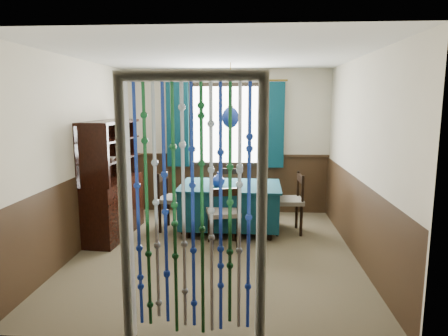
# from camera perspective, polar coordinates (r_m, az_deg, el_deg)

# --- Properties ---
(floor) EXTENTS (4.00, 4.00, 0.00)m
(floor) POSITION_cam_1_polar(r_m,az_deg,el_deg) (5.35, -1.24, -11.93)
(floor) COLOR brown
(floor) RESTS_ON ground
(ceiling) EXTENTS (4.00, 4.00, 0.00)m
(ceiling) POSITION_cam_1_polar(r_m,az_deg,el_deg) (5.01, -1.35, 15.77)
(ceiling) COLOR silver
(ceiling) RESTS_ON ground
(wall_back) EXTENTS (3.60, 0.00, 3.60)m
(wall_back) POSITION_cam_1_polar(r_m,az_deg,el_deg) (7.01, 0.19, 3.75)
(wall_back) COLOR beige
(wall_back) RESTS_ON ground
(wall_front) EXTENTS (3.60, 0.00, 3.60)m
(wall_front) POSITION_cam_1_polar(r_m,az_deg,el_deg) (3.07, -4.68, -3.78)
(wall_front) COLOR beige
(wall_front) RESTS_ON ground
(wall_left) EXTENTS (0.00, 4.00, 4.00)m
(wall_left) POSITION_cam_1_polar(r_m,az_deg,el_deg) (5.49, -20.36, 1.55)
(wall_left) COLOR beige
(wall_left) RESTS_ON ground
(wall_right) EXTENTS (0.00, 4.00, 4.00)m
(wall_right) POSITION_cam_1_polar(r_m,az_deg,el_deg) (5.18, 18.95, 1.19)
(wall_right) COLOR beige
(wall_right) RESTS_ON ground
(wainscot_back) EXTENTS (3.60, 0.00, 3.60)m
(wainscot_back) POSITION_cam_1_polar(r_m,az_deg,el_deg) (7.11, 0.18, -2.29)
(wainscot_back) COLOR #332213
(wainscot_back) RESTS_ON ground
(wainscot_front) EXTENTS (3.60, 0.00, 3.60)m
(wainscot_front) POSITION_cam_1_polar(r_m,az_deg,el_deg) (3.34, -4.46, -16.34)
(wainscot_front) COLOR #332213
(wainscot_front) RESTS_ON ground
(wainscot_left) EXTENTS (0.00, 4.00, 4.00)m
(wainscot_left) POSITION_cam_1_polar(r_m,az_deg,el_deg) (5.63, -19.78, -6.03)
(wainscot_left) COLOR #332213
(wainscot_left) RESTS_ON ground
(wainscot_right) EXTENTS (0.00, 4.00, 4.00)m
(wainscot_right) POSITION_cam_1_polar(r_m,az_deg,el_deg) (5.33, 18.35, -6.80)
(wainscot_right) COLOR #332213
(wainscot_right) RESTS_ON ground
(window) EXTENTS (1.32, 0.12, 1.42)m
(window) POSITION_cam_1_polar(r_m,az_deg,el_deg) (6.93, 0.17, 6.18)
(window) COLOR black
(window) RESTS_ON wall_back
(doorway) EXTENTS (1.16, 0.12, 2.18)m
(doorway) POSITION_cam_1_polar(r_m,az_deg,el_deg) (3.18, -4.47, -7.04)
(doorway) COLOR silver
(doorway) RESTS_ON ground
(dining_table) EXTENTS (1.52, 1.07, 0.72)m
(dining_table) POSITION_cam_1_polar(r_m,az_deg,el_deg) (6.05, 0.88, -5.18)
(dining_table) COLOR #0B2E39
(dining_table) RESTS_ON floor
(chair_near) EXTENTS (0.51, 0.49, 0.87)m
(chair_near) POSITION_cam_1_polar(r_m,az_deg,el_deg) (5.40, -0.06, -6.51)
(chair_near) COLOR black
(chair_near) RESTS_ON floor
(chair_far) EXTENTS (0.46, 0.44, 0.86)m
(chair_far) POSITION_cam_1_polar(r_m,az_deg,el_deg) (6.69, 1.13, -3.41)
(chair_far) COLOR black
(chair_far) RESTS_ON floor
(chair_left) EXTENTS (0.48, 0.50, 0.90)m
(chair_left) POSITION_cam_1_polar(r_m,az_deg,el_deg) (6.15, -7.34, -4.44)
(chair_left) COLOR black
(chair_left) RESTS_ON floor
(chair_right) EXTENTS (0.46, 0.48, 0.90)m
(chair_right) POSITION_cam_1_polar(r_m,az_deg,el_deg) (6.06, 9.37, -4.69)
(chair_right) COLOR black
(chair_right) RESTS_ON floor
(sideboard) EXTENTS (0.55, 1.32, 1.68)m
(sideboard) POSITION_cam_1_polar(r_m,az_deg,el_deg) (6.04, -15.68, -3.93)
(sideboard) COLOR black
(sideboard) RESTS_ON floor
(pendant_lamp) EXTENTS (0.25, 0.25, 0.94)m
(pendant_lamp) POSITION_cam_1_polar(r_m,az_deg,el_deg) (5.86, 0.91, 7.25)
(pendant_lamp) COLOR olive
(pendant_lamp) RESTS_ON ceiling
(vase_table) EXTENTS (0.20, 0.20, 0.19)m
(vase_table) POSITION_cam_1_polar(r_m,az_deg,el_deg) (5.87, -0.85, -1.67)
(vase_table) COLOR navy
(vase_table) RESTS_ON dining_table
(bowl_shelf) EXTENTS (0.21, 0.21, 0.05)m
(bowl_shelf) POSITION_cam_1_polar(r_m,az_deg,el_deg) (5.71, -16.09, 1.30)
(bowl_shelf) COLOR beige
(bowl_shelf) RESTS_ON sideboard
(vase_sideboard) EXTENTS (0.23, 0.23, 0.18)m
(vase_sideboard) POSITION_cam_1_polar(r_m,az_deg,el_deg) (6.22, -14.41, -0.24)
(vase_sideboard) COLOR beige
(vase_sideboard) RESTS_ON sideboard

